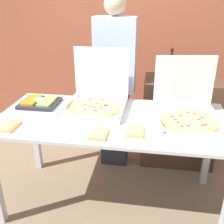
% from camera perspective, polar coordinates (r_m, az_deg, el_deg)
% --- Properties ---
extents(ground_plane, '(16.00, 16.00, 0.00)m').
position_cam_1_polar(ground_plane, '(2.57, 0.00, -18.49)').
color(ground_plane, '#847056').
extents(brick_wall_behind, '(10.00, 0.06, 2.80)m').
position_cam_1_polar(brick_wall_behind, '(3.60, 4.37, 18.61)').
color(brick_wall_behind, '#9E5138').
rests_on(brick_wall_behind, ground_plane).
extents(buffet_table, '(1.85, 0.87, 0.85)m').
position_cam_1_polar(buffet_table, '(2.14, 0.00, -3.86)').
color(buffet_table, silver).
rests_on(buffet_table, ground_plane).
extents(pizza_box_near_right, '(0.50, 0.52, 0.49)m').
position_cam_1_polar(pizza_box_near_right, '(2.26, -3.27, 2.96)').
color(pizza_box_near_right, white).
rests_on(pizza_box_near_right, buffet_table).
extents(pizza_box_far_left, '(0.55, 0.56, 0.47)m').
position_cam_1_polar(pizza_box_far_left, '(2.08, 16.17, 0.09)').
color(pizza_box_far_left, white).
rests_on(pizza_box_far_left, buffet_table).
extents(paper_plate_front_center, '(0.22, 0.22, 0.03)m').
position_cam_1_polar(paper_plate_front_center, '(2.07, -21.52, -3.06)').
color(paper_plate_front_center, white).
rests_on(paper_plate_front_center, buffet_table).
extents(paper_plate_front_right, '(0.20, 0.20, 0.03)m').
position_cam_1_polar(paper_plate_front_right, '(1.87, 5.08, -4.29)').
color(paper_plate_front_right, white).
rests_on(paper_plate_front_right, buffet_table).
extents(paper_plate_front_left, '(0.21, 0.21, 0.03)m').
position_cam_1_polar(paper_plate_front_left, '(1.83, -2.88, -4.92)').
color(paper_plate_front_left, white).
rests_on(paper_plate_front_left, buffet_table).
extents(veggie_tray, '(0.32, 0.29, 0.05)m').
position_cam_1_polar(veggie_tray, '(2.43, -15.45, 2.06)').
color(veggie_tray, '#28282D').
rests_on(veggie_tray, buffet_table).
extents(sideboard_podium, '(0.77, 0.46, 0.95)m').
position_cam_1_polar(sideboard_podium, '(2.96, 14.22, -1.96)').
color(sideboard_podium, '#4C3323').
rests_on(sideboard_podium, ground_plane).
extents(soda_bottle, '(0.09, 0.09, 0.31)m').
position_cam_1_polar(soda_bottle, '(2.81, 12.66, 10.07)').
color(soda_bottle, black).
rests_on(soda_bottle, sideboard_podium).
extents(soda_can_silver, '(0.07, 0.07, 0.12)m').
position_cam_1_polar(soda_can_silver, '(2.65, 17.17, 7.08)').
color(soda_can_silver, silver).
rests_on(soda_can_silver, sideboard_podium).
extents(soda_can_colored, '(0.07, 0.07, 0.12)m').
position_cam_1_polar(soda_can_colored, '(2.94, 13.61, 9.11)').
color(soda_can_colored, '#334CB2').
rests_on(soda_can_colored, sideboard_podium).
extents(person_guest_plaid, '(0.40, 0.22, 1.77)m').
position_cam_1_polar(person_guest_plaid, '(2.66, 0.64, 6.35)').
color(person_guest_plaid, '#2D2D38').
rests_on(person_guest_plaid, ground_plane).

